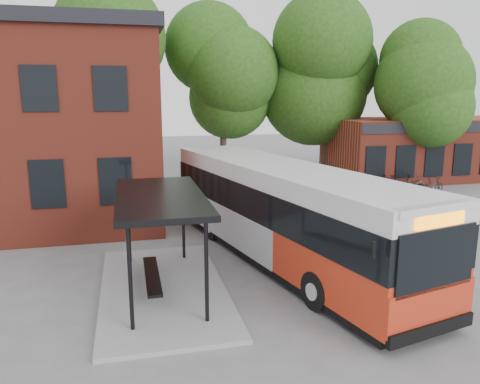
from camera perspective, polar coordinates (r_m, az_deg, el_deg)
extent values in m
plane|color=slate|center=(15.90, 6.95, -8.89)|extent=(100.00, 100.00, 0.00)
imported|color=#473E33|center=(27.76, 11.97, 0.87)|extent=(1.69, 0.66, 0.88)
imported|color=black|center=(27.58, 15.10, 0.73)|extent=(1.64, 1.06, 0.96)
imported|color=black|center=(27.22, 16.82, 0.33)|extent=(1.63, 0.92, 0.81)
imported|color=black|center=(27.75, 17.18, 0.73)|extent=(1.71, 0.60, 1.01)
imported|color=black|center=(29.36, 18.95, 1.14)|extent=(1.89, 1.18, 0.94)
imported|color=black|center=(29.01, 17.56, 1.08)|extent=(1.58, 0.70, 0.92)
imported|color=#46423B|center=(28.88, 20.21, 0.91)|extent=(1.94, 0.93, 0.98)
imported|color=black|center=(29.07, 22.40, 0.76)|extent=(1.57, 0.59, 0.92)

